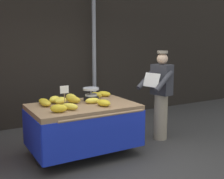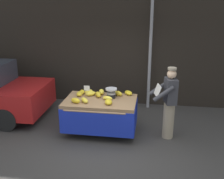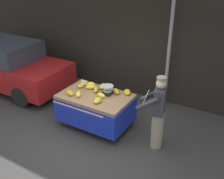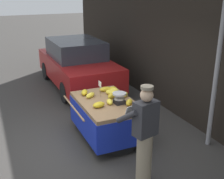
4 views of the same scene
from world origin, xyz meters
The scene contains 19 objects.
ground_plane centered at (0.00, 0.00, 0.00)m, with size 60.00×60.00×0.00m, color #383533.
back_wall centered at (0.00, 2.90, 1.89)m, with size 16.00×0.24×3.78m, color black.
street_pole centered at (0.83, 2.52, 1.62)m, with size 0.09×0.09×3.23m, color gray.
banana_cart centered at (-0.29, 0.68, 0.64)m, with size 1.73×1.30×0.86m.
weighing_scale centered at (-0.05, 0.87, 0.98)m, with size 0.28×0.28×0.24m.
price_sign centered at (-0.61, 0.66, 1.11)m, with size 0.14×0.01×0.34m.
banana_bunch_0 centered at (0.35, 1.13, 0.91)m, with size 0.16×0.26×0.10m, color gold.
banana_bunch_1 centered at (0.10, 1.01, 0.92)m, with size 0.12×0.25×0.12m, color gold.
banana_bunch_2 centered at (-0.65, 1.03, 0.92)m, with size 0.15×0.20×0.12m, color yellow.
banana_bunch_3 centered at (-0.83, 1.05, 0.91)m, with size 0.12×0.23×0.09m, color gold.
banana_bunch_4 centered at (-0.58, 0.92, 0.92)m, with size 0.16×0.27×0.11m, color yellow.
banana_bunch_5 centered at (-0.33, 1.09, 0.92)m, with size 0.13×0.26×0.12m, color yellow.
banana_bunch_6 centered at (-0.81, 0.37, 0.92)m, with size 0.13×0.24×0.12m, color gold.
banana_bunch_7 centered at (-0.85, 0.89, 0.91)m, with size 0.15×0.29×0.10m, color gold.
banana_bunch_8 centered at (-0.04, 0.41, 0.92)m, with size 0.17×0.26×0.11m, color gold.
banana_bunch_9 centered at (-0.11, 0.68, 0.91)m, with size 0.12×0.24×0.10m, color yellow.
banana_bunch_10 centered at (-0.61, 0.44, 0.92)m, with size 0.12×0.28×0.11m, color yellow.
banana_bunch_11 centered at (-0.38, 0.86, 0.92)m, with size 0.12×0.29×0.12m, color gold.
vendor_person centered at (1.33, 0.67, 0.87)m, with size 0.65×0.60×1.71m.
Camera 1 is at (-2.13, -3.51, 1.88)m, focal length 45.63 mm.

